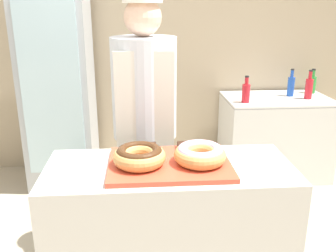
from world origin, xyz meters
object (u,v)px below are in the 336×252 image
object	(u,v)px
beverage_fridge	(59,89)
chest_freezer	(274,136)
serving_tray	(170,164)
donut_light_glaze	(200,154)
baker_person	(145,125)
donut_chocolate_glaze	(139,155)
bottle_blue	(291,86)
bottle_red_b	(246,92)
bottle_red	(309,88)
brownie_back_left	(148,148)
brownie_back_right	(186,147)
bottle_green	(312,84)

from	to	relation	value
beverage_fridge	chest_freezer	size ratio (longest dim) A/B	1.83
serving_tray	donut_light_glaze	bearing A→B (deg)	-8.08
baker_person	chest_freezer	bearing A→B (deg)	40.78
serving_tray	chest_freezer	size ratio (longest dim) A/B	0.60
donut_chocolate_glaze	bottle_blue	world-z (taller)	bottle_blue
serving_tray	bottle_red_b	size ratio (longest dim) A/B	2.44
baker_person	bottle_red	world-z (taller)	baker_person
donut_chocolate_glaze	donut_light_glaze	world-z (taller)	same
brownie_back_left	donut_chocolate_glaze	bearing A→B (deg)	-104.11
serving_tray	bottle_red	size ratio (longest dim) A/B	2.18
baker_person	chest_freezer	world-z (taller)	baker_person
serving_tray	brownie_back_left	size ratio (longest dim) A/B	6.77
brownie_back_left	beverage_fridge	distance (m)	1.76
donut_light_glaze	bottle_red	distance (m)	2.16
serving_tray	brownie_back_right	size ratio (longest dim) A/B	6.77
brownie_back_right	beverage_fridge	xyz separation A→B (m)	(-0.99, 1.57, -0.01)
donut_chocolate_glaze	donut_light_glaze	bearing A→B (deg)	0.00
bottle_red	beverage_fridge	bearing A→B (deg)	178.76
baker_person	bottle_blue	size ratio (longest dim) A/B	6.50
donut_light_glaze	brownie_back_right	xyz separation A→B (m)	(-0.05, 0.18, -0.03)
donut_light_glaze	brownie_back_left	world-z (taller)	donut_light_glaze
donut_chocolate_glaze	bottle_red	bearing A→B (deg)	46.46
serving_tray	beverage_fridge	distance (m)	1.95
beverage_fridge	bottle_green	xyz separation A→B (m)	(2.50, 0.18, -0.03)
brownie_back_left	bottle_red	world-z (taller)	bottle_red
serving_tray	bottle_green	size ratio (longest dim) A/B	2.45
bottle_blue	bottle_red_b	distance (m)	0.56
serving_tray	donut_light_glaze	world-z (taller)	donut_light_glaze
serving_tray	brownie_back_left	world-z (taller)	brownie_back_left
donut_chocolate_glaze	beverage_fridge	distance (m)	1.91
brownie_back_left	bottle_red	size ratio (longest dim) A/B	0.32
serving_tray	donut_light_glaze	xyz separation A→B (m)	(0.15, -0.02, 0.06)
donut_light_glaze	chest_freezer	xyz separation A→B (m)	(1.05, 1.76, -0.57)
donut_chocolate_glaze	bottle_blue	size ratio (longest dim) A/B	0.96
brownie_back_right	bottle_blue	bearing A→B (deg)	52.95
bottle_green	chest_freezer	bearing A→B (deg)	-157.19
serving_tray	bottle_red_b	world-z (taller)	bottle_red_b
brownie_back_right	bottle_red	world-z (taller)	bottle_red
donut_light_glaze	baker_person	world-z (taller)	baker_person
brownie_back_left	chest_freezer	bearing A→B (deg)	50.56
serving_tray	brownie_back_right	distance (m)	0.19
bottle_red	bottle_red_b	world-z (taller)	bottle_red
chest_freezer	bottle_blue	bearing A→B (deg)	23.33
beverage_fridge	brownie_back_right	bearing A→B (deg)	-57.77
donut_chocolate_glaze	bottle_green	bearing A→B (deg)	47.75
brownie_back_left	bottle_red_b	size ratio (longest dim) A/B	0.36
chest_freezer	bottle_red	bearing A→B (deg)	-11.83
baker_person	bottle_red	size ratio (longest dim) A/B	6.32
baker_person	beverage_fridge	distance (m)	1.37
bottle_green	donut_light_glaze	bearing A→B (deg)	-127.02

